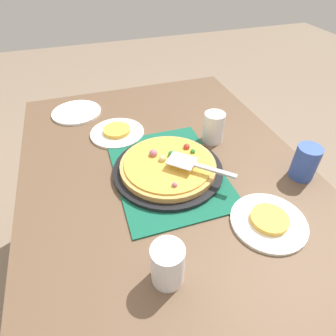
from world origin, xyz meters
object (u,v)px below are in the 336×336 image
object	(u,v)px
pizza	(168,165)
cup_near	(168,264)
served_slice_right	(117,130)
cup_corner	(305,162)
plate_side	(77,112)
served_slice_left	(269,219)
plate_far_right	(117,133)
pizza_server	(195,165)
cup_far	(214,127)
plate_near_left	(268,222)
pizza_pan	(168,170)

from	to	relation	value
pizza	cup_near	xyz separation A→B (m)	(0.37, -0.12, 0.03)
served_slice_right	cup_corner	bearing A→B (deg)	51.00
plate_side	served_slice_left	xyz separation A→B (m)	(0.82, 0.48, 0.01)
cup_near	plate_far_right	bearing A→B (deg)	-179.58
cup_near	pizza_server	xyz separation A→B (m)	(-0.30, 0.19, 0.01)
plate_far_right	cup_corner	xyz separation A→B (m)	(0.45, 0.56, 0.06)
served_slice_left	served_slice_right	world-z (taller)	same
plate_far_right	plate_side	bearing A→B (deg)	-146.70
pizza	cup_far	world-z (taller)	cup_far
cup_far	pizza_server	distance (m)	0.25
served_slice_left	pizza_server	bearing A→B (deg)	-149.58
pizza_server	plate_far_right	bearing A→B (deg)	-151.18
plate_near_left	plate_far_right	xyz separation A→B (m)	(-0.59, -0.34, 0.00)
plate_near_left	served_slice_right	bearing A→B (deg)	-150.54
pizza_pan	served_slice_right	world-z (taller)	served_slice_right
pizza	served_slice_right	xyz separation A→B (m)	(-0.29, -0.13, -0.02)
plate_side	cup_far	world-z (taller)	cup_far
plate_far_right	pizza_server	size ratio (longest dim) A/B	1.11
plate_near_left	plate_far_right	world-z (taller)	same
plate_far_right	plate_near_left	bearing A→B (deg)	29.46
served_slice_left	cup_far	world-z (taller)	cup_far
plate_near_left	pizza_pan	bearing A→B (deg)	-145.22
served_slice_right	pizza_pan	bearing A→B (deg)	23.33
cup_far	cup_corner	distance (m)	0.35
plate_near_left	cup_far	xyz separation A→B (m)	(-0.43, 0.02, 0.06)
cup_corner	pizza	bearing A→B (deg)	-110.26
served_slice_left	cup_corner	world-z (taller)	cup_corner
plate_far_right	cup_near	bearing A→B (deg)	0.42
pizza	pizza_server	size ratio (longest dim) A/B	1.67
plate_near_left	cup_corner	distance (m)	0.27
served_slice_left	served_slice_right	size ratio (longest dim) A/B	1.00
pizza	served_slice_right	size ratio (longest dim) A/B	3.00
pizza_pan	served_slice_right	size ratio (longest dim) A/B	3.45
plate_near_left	plate_side	distance (m)	0.95
plate_far_right	cup_far	world-z (taller)	cup_far
pizza_pan	plate_near_left	world-z (taller)	pizza_pan
plate_far_right	served_slice_right	distance (m)	0.01
plate_near_left	pizza_server	world-z (taller)	pizza_server
cup_far	pizza_server	xyz separation A→B (m)	(0.20, -0.16, 0.01)
pizza_pan	cup_far	distance (m)	0.27
cup_near	cup_far	size ratio (longest dim) A/B	1.00
cup_far	pizza_server	bearing A→B (deg)	-38.66
plate_near_left	cup_far	size ratio (longest dim) A/B	1.83
pizza_server	cup_near	bearing A→B (deg)	-32.45
served_slice_left	pizza_server	distance (m)	0.28
cup_far	plate_near_left	bearing A→B (deg)	-2.67
pizza	plate_side	size ratio (longest dim) A/B	1.50
pizza_pan	plate_far_right	size ratio (longest dim) A/B	1.73
pizza_pan	plate_near_left	distance (m)	0.37
pizza_pan	served_slice_left	distance (m)	0.37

